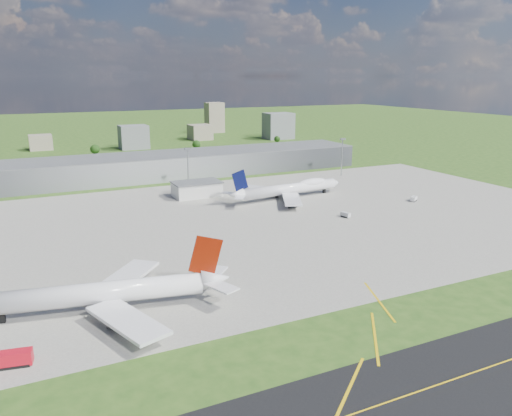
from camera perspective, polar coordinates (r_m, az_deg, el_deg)
name	(u,v)px	position (r m, az deg, el deg)	size (l,w,h in m)	color
ground	(157,182)	(331.78, -11.22, 2.97)	(1400.00, 1400.00, 0.00)	#2A4F18
apron	(239,223)	(233.50, -1.95, -1.74)	(360.00, 190.00, 0.08)	gray
terminal	(151,167)	(344.70, -11.92, 4.64)	(300.00, 42.00, 15.00)	gray
ops_building	(197,189)	(286.76, -6.78, 2.12)	(26.00, 16.00, 8.00)	silver
mast_center	(188,162)	(298.14, -7.81, 5.26)	(3.50, 2.00, 25.90)	gray
mast_east	(342,150)	(347.36, 9.82, 6.53)	(3.50, 2.00, 25.90)	gray
airliner_red_twin	(104,294)	(153.04, -16.95, -9.34)	(76.26, 58.69, 21.03)	white
airliner_blue_quad	(290,189)	(280.67, 3.89, 2.19)	(73.71, 57.60, 19.24)	white
fire_truck	(14,359)	(135.83, -25.97, -15.27)	(8.89, 4.61, 3.74)	red
tug_yellow	(198,271)	(176.05, -6.64, -7.19)	(3.69, 3.78, 1.70)	orange
van_white_near	(346,215)	(246.39, 10.20, -0.79)	(3.22, 5.13, 2.44)	silver
van_white_far	(414,199)	(287.14, 17.58, 0.99)	(5.62, 4.68, 2.63)	silver
bldg_cw	(41,142)	(509.05, -23.39, 6.90)	(20.00, 18.00, 14.00)	gray
bldg_c	(134,137)	(488.64, -13.81, 7.88)	(26.00, 20.00, 22.00)	slate
bldg_ce	(200,132)	(548.67, -6.42, 8.61)	(22.00, 24.00, 16.00)	gray
bldg_e	(278,126)	(552.69, 2.57, 9.36)	(30.00, 22.00, 28.00)	slate
bldg_tall_e	(215,118)	(617.53, -4.76, 10.27)	(20.00, 18.00, 36.00)	gray
tree_c	(95,149)	(453.22, -17.93, 6.41)	(8.10, 8.10, 9.90)	#382314
tree_e	(196,144)	(468.84, -6.83, 7.24)	(7.65, 7.65, 9.35)	#382314
tree_far_e	(277,139)	(513.65, 2.43, 7.88)	(6.30, 6.30, 7.70)	#382314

